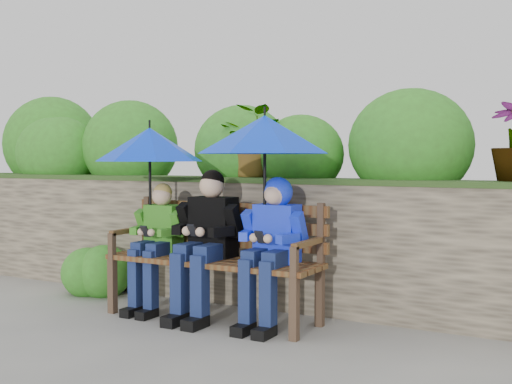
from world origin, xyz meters
The scene contains 8 objects.
ground centered at (0.00, 0.00, 0.00)m, with size 60.00×60.00×0.00m, color slate.
garden_backdrop centered at (-0.13, 1.57, 0.66)m, with size 8.00×2.87×1.89m.
park_bench centered at (-0.37, 0.17, 0.50)m, with size 1.65×0.48×0.87m.
boy_left centered at (-0.88, 0.11, 0.57)m, with size 0.41×0.48×0.99m.
boy_middle centered at (-0.42, 0.10, 0.61)m, with size 0.50×0.57×1.10m.
boy_right centered at (0.12, 0.12, 0.63)m, with size 0.46×0.55×1.05m.
umbrella_left centered at (-0.97, 0.14, 1.29)m, with size 0.83×0.83×0.82m.
umbrella_right centered at (0.05, 0.13, 1.35)m, with size 0.96×0.96×0.86m.
Camera 1 is at (2.19, -3.82, 1.19)m, focal length 45.00 mm.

